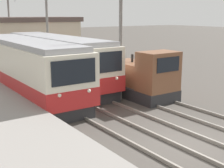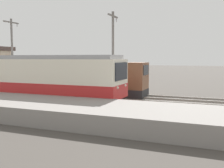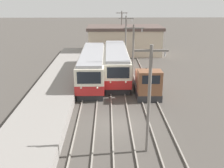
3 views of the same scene
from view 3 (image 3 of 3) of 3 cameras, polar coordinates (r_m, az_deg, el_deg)
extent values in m
plane|color=#47423D|center=(21.28, 1.44, -8.80)|extent=(200.00, 200.00, 0.00)
cube|color=gray|center=(21.72, -15.40, -7.57)|extent=(4.50, 54.00, 0.91)
cube|color=gray|center=(21.37, -7.59, -8.64)|extent=(0.10, 60.00, 0.14)
cube|color=gray|center=(21.25, -3.69, -8.66)|extent=(0.10, 60.00, 0.14)
cube|color=gray|center=(21.23, 0.02, -8.65)|extent=(0.10, 60.00, 0.14)
cube|color=gray|center=(21.30, 3.94, -8.59)|extent=(0.10, 60.00, 0.14)
cube|color=gray|center=(21.49, 8.14, -8.49)|extent=(0.10, 60.00, 0.14)
cube|color=gray|center=(21.77, 11.92, -8.36)|extent=(0.10, 60.00, 0.14)
cube|color=#28282B|center=(31.31, -4.17, 1.17)|extent=(2.58, 12.39, 0.70)
cube|color=silver|center=(30.85, -4.25, 4.08)|extent=(2.80, 12.91, 2.60)
cube|color=red|center=(31.07, -4.21, 2.60)|extent=(2.84, 12.95, 0.94)
cube|color=black|center=(24.49, -5.05, 1.34)|extent=(2.24, 0.06, 1.14)
sphere|color=silver|center=(24.86, -6.76, -0.85)|extent=(0.18, 0.18, 0.18)
sphere|color=silver|center=(24.75, -3.21, -0.83)|extent=(0.18, 0.18, 0.18)
cube|color=#939399|center=(30.51, -4.31, 6.70)|extent=(2.46, 12.39, 0.28)
cube|color=#28282B|center=(32.83, 0.86, 2.07)|extent=(2.58, 12.35, 0.70)
cube|color=silver|center=(32.39, 0.87, 4.85)|extent=(2.80, 12.87, 2.59)
cube|color=red|center=(32.60, 0.86, 3.44)|extent=(2.84, 12.91, 0.93)
cube|color=black|center=(26.02, 1.35, 2.46)|extent=(2.24, 0.06, 1.14)
sphere|color=silver|center=(26.29, -0.34, 0.39)|extent=(0.18, 0.18, 0.18)
sphere|color=silver|center=(26.35, 3.01, 0.41)|extent=(0.18, 0.18, 0.18)
cube|color=#939399|center=(32.07, 0.88, 7.34)|extent=(2.46, 12.35, 0.28)
cube|color=#28282B|center=(27.58, 7.50, -1.46)|extent=(2.40, 4.86, 0.70)
cube|color=brown|center=(25.55, 8.17, 0.39)|extent=(2.28, 1.55, 2.30)
cube|color=black|center=(24.65, 8.51, 0.91)|extent=(1.68, 0.04, 0.83)
cube|color=brown|center=(27.97, 7.37, 1.11)|extent=(1.92, 3.20, 1.40)
cylinder|color=black|center=(27.69, 7.45, 2.98)|extent=(0.16, 0.16, 0.50)
cylinder|color=slate|center=(16.49, 8.04, -3.83)|extent=(0.20, 0.20, 7.16)
cube|color=slate|center=(15.53, 8.59, 7.21)|extent=(2.00, 0.12, 0.12)
cylinder|color=#B2B2B7|center=(15.73, 11.44, 6.45)|extent=(0.10, 0.10, 0.30)
cylinder|color=slate|center=(26.46, 4.57, 5.08)|extent=(0.20, 0.20, 7.16)
cube|color=slate|center=(25.87, 4.76, 12.04)|extent=(2.00, 0.12, 0.12)
cylinder|color=#B2B2B7|center=(25.99, 6.54, 11.57)|extent=(0.10, 0.10, 0.30)
cylinder|color=slate|center=(36.75, 3.00, 9.06)|extent=(0.20, 0.20, 7.16)
cube|color=slate|center=(36.33, 3.09, 14.08)|extent=(2.00, 0.12, 0.12)
cylinder|color=#B2B2B7|center=(36.41, 4.38, 13.75)|extent=(0.10, 0.10, 0.30)
cylinder|color=slate|center=(47.16, 2.11, 11.29)|extent=(0.20, 0.20, 7.16)
cube|color=slate|center=(46.83, 2.15, 15.20)|extent=(2.00, 0.12, 0.12)
cylinder|color=#B2B2B7|center=(46.90, 3.16, 14.95)|extent=(0.10, 0.10, 0.30)
cube|color=beige|center=(45.57, 2.74, 9.17)|extent=(12.00, 6.00, 4.28)
cube|color=#51423D|center=(45.22, 2.79, 12.16)|extent=(12.60, 6.30, 0.50)
camera|label=1|loc=(14.43, -36.06, -4.33)|focal=50.00mm
camera|label=2|loc=(25.85, -44.43, -1.23)|focal=42.00mm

